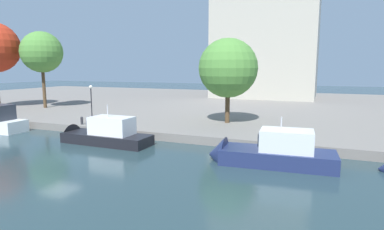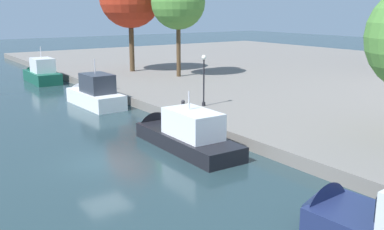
{
  "view_description": "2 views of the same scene",
  "coord_description": "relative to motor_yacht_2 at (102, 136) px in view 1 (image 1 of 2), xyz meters",
  "views": [
    {
      "loc": [
        18.02,
        -17.77,
        6.69
      ],
      "look_at": [
        7.1,
        8.86,
        2.44
      ],
      "focal_mm": 30.19,
      "sensor_mm": 36.0,
      "label": 1
    },
    {
      "loc": [
        21.67,
        -9.12,
        8.16
      ],
      "look_at": [
        0.25,
        5.66,
        1.95
      ],
      "focal_mm": 41.65,
      "sensor_mm": 36.0,
      "label": 2
    }
  ],
  "objects": [
    {
      "name": "ground_plane",
      "position": [
        0.08,
        -5.15,
        -0.62
      ],
      "size": [
        220.0,
        220.0,
        0.0
      ],
      "primitive_type": "plane",
      "color": "#23383D"
    },
    {
      "name": "dock_promenade",
      "position": [
        0.08,
        30.23,
        -0.24
      ],
      "size": [
        120.0,
        55.0,
        0.76
      ],
      "primitive_type": "cube",
      "color": "slate",
      "rests_on": "ground_plane"
    },
    {
      "name": "motor_yacht_2",
      "position": [
        0.0,
        0.0,
        0.0
      ],
      "size": [
        9.21,
        2.76,
        4.56
      ],
      "rotation": [
        0.0,
        0.0,
        3.13
      ],
      "color": "black",
      "rests_on": "ground_plane"
    },
    {
      "name": "motor_yacht_3",
      "position": [
        14.74,
        -0.8,
        0.12
      ],
      "size": [
        8.89,
        3.39,
        4.36
      ],
      "rotation": [
        0.0,
        0.0,
        3.21
      ],
      "color": "navy",
      "rests_on": "ground_plane"
    },
    {
      "name": "mooring_bollard_0",
      "position": [
        -5.26,
        3.56,
        0.59
      ],
      "size": [
        0.29,
        0.29,
        0.84
      ],
      "color": "#2D2D33",
      "rests_on": "dock_promenade"
    },
    {
      "name": "mooring_bollard_1",
      "position": [
        -16.76,
        3.37,
        0.48
      ],
      "size": [
        0.22,
        0.22,
        0.62
      ],
      "color": "#2D2D33",
      "rests_on": "dock_promenade"
    },
    {
      "name": "lamp_post",
      "position": [
        -5.81,
        5.86,
        2.51
      ],
      "size": [
        0.38,
        0.38,
        3.98
      ],
      "color": "black",
      "rests_on": "dock_promenade"
    },
    {
      "name": "tree_0",
      "position": [
        -20.24,
        12.88,
        8.48
      ],
      "size": [
        5.91,
        6.01,
        11.09
      ],
      "color": "#4C3823",
      "rests_on": "dock_promenade"
    },
    {
      "name": "tree_1",
      "position": [
        8.58,
        10.38,
        6.07
      ],
      "size": [
        6.27,
        6.27,
        9.0
      ],
      "color": "#4C3823",
      "rests_on": "dock_promenade"
    }
  ]
}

